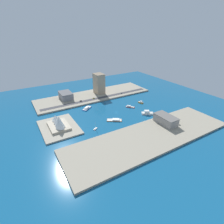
# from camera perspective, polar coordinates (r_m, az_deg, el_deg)

# --- Properties ---
(ground_plane) EXTENTS (440.00, 440.00, 0.00)m
(ground_plane) POSITION_cam_1_polar(r_m,az_deg,el_deg) (303.75, 1.38, 0.02)
(ground_plane) COLOR #145684
(quay_west) EXTENTS (70.00, 240.00, 2.64)m
(quay_west) POSITION_cam_1_polar(r_m,az_deg,el_deg) (242.90, 12.58, -7.69)
(quay_west) COLOR #9E937F
(quay_west) RESTS_ON ground_plane
(quay_east) EXTENTS (70.00, 240.00, 2.64)m
(quay_east) POSITION_cam_1_polar(r_m,az_deg,el_deg) (374.78, -5.81, 5.37)
(quay_east) COLOR #9E937F
(quay_east) RESTS_ON ground_plane
(peninsula_point) EXTENTS (68.37, 51.32, 2.00)m
(peninsula_point) POSITION_cam_1_polar(r_m,az_deg,el_deg) (268.74, -16.89, -4.75)
(peninsula_point) COLOR #A89E89
(peninsula_point) RESTS_ON ground_plane
(road_strip) EXTENTS (9.36, 228.00, 0.15)m
(road_strip) POSITION_cam_1_polar(r_m,az_deg,el_deg) (356.47, -4.36, 4.54)
(road_strip) COLOR #38383D
(road_strip) RESTS_ON quay_east
(sailboat_small_white) EXTENTS (6.96, 7.86, 12.83)m
(sailboat_small_white) POSITION_cam_1_polar(r_m,az_deg,el_deg) (255.05, -5.45, -5.45)
(sailboat_small_white) COLOR white
(sailboat_small_white) RESTS_ON ground_plane
(ferry_white_commuter) EXTENTS (16.47, 20.28, 6.85)m
(ferry_white_commuter) POSITION_cam_1_polar(r_m,az_deg,el_deg) (300.94, 11.44, -0.27)
(ferry_white_commuter) COLOR silver
(ferry_white_commuter) RESTS_ON ground_plane
(catamaran_blue) EXTENTS (18.38, 20.59, 3.71)m
(catamaran_blue) POSITION_cam_1_polar(r_m,az_deg,el_deg) (317.69, -8.20, 1.25)
(catamaran_blue) COLOR blue
(catamaran_blue) RESTS_ON ground_plane
(barge_flat_brown) EXTENTS (20.00, 24.29, 2.71)m
(barge_flat_brown) POSITION_cam_1_polar(r_m,az_deg,el_deg) (276.11, 0.95, -2.61)
(barge_flat_brown) COLOR brown
(barge_flat_brown) RESTS_ON ground_plane
(tugboat_red) EXTENTS (14.97, 13.42, 3.35)m
(tugboat_red) POSITION_cam_1_polar(r_m,az_deg,el_deg) (322.29, 5.87, 1.74)
(tugboat_red) COLOR red
(tugboat_red) RESTS_ON ground_plane
(water_taxi_orange) EXTENTS (11.63, 6.30, 4.28)m
(water_taxi_orange) POSITION_cam_1_polar(r_m,az_deg,el_deg) (343.25, 9.34, 3.16)
(water_taxi_orange) COLOR orange
(water_taxi_orange) RESTS_ON ground_plane
(apartment_midrise_tan) EXTENTS (24.34, 18.82, 42.03)m
(apartment_midrise_tan) POSITION_cam_1_polar(r_m,az_deg,el_deg) (378.07, -4.26, 9.21)
(apartment_midrise_tan) COLOR tan
(apartment_midrise_tan) RESTS_ON quay_east
(carpark_squat_concrete) EXTENTS (35.72, 19.22, 12.33)m
(carpark_squat_concrete) POSITION_cam_1_polar(r_m,az_deg,el_deg) (273.25, 17.10, -2.35)
(carpark_squat_concrete) COLOR gray
(carpark_squat_concrete) RESTS_ON quay_west
(warehouse_low_gray) EXTENTS (34.80, 22.21, 12.81)m
(warehouse_low_gray) POSITION_cam_1_polar(r_m,az_deg,el_deg) (363.77, -14.83, 5.25)
(warehouse_low_gray) COLOR gray
(warehouse_low_gray) RESTS_ON quay_east
(taxi_yellow_cab) EXTENTS (2.02, 4.29, 1.59)m
(taxi_yellow_cab) POSITION_cam_1_polar(r_m,az_deg,el_deg) (354.40, -5.97, 4.49)
(taxi_yellow_cab) COLOR black
(taxi_yellow_cab) RESTS_ON road_strip
(sedan_silver) EXTENTS (1.99, 4.70, 1.63)m
(sedan_silver) POSITION_cam_1_polar(r_m,az_deg,el_deg) (379.66, 3.14, 6.11)
(sedan_silver) COLOR black
(sedan_silver) RESTS_ON road_strip
(suv_black) EXTENTS (2.02, 4.37, 1.61)m
(suv_black) POSITION_cam_1_polar(r_m,az_deg,el_deg) (345.23, -10.12, 3.60)
(suv_black) COLOR black
(suv_black) RESTS_ON road_strip
(traffic_light_waterfront) EXTENTS (0.36, 0.36, 6.50)m
(traffic_light_waterfront) POSITION_cam_1_polar(r_m,az_deg,el_deg) (355.78, -1.94, 5.30)
(traffic_light_waterfront) COLOR black
(traffic_light_waterfront) RESTS_ON quay_east
(opera_landmark) EXTENTS (41.36, 27.01, 21.07)m
(opera_landmark) POSITION_cam_1_polar(r_m,az_deg,el_deg) (263.65, -17.07, -3.24)
(opera_landmark) COLOR #BCAD93
(opera_landmark) RESTS_ON peninsula_point
(park_tree_cluster) EXTENTS (14.75, 22.39, 10.65)m
(park_tree_cluster) POSITION_cam_1_polar(r_m,az_deg,el_deg) (269.85, 19.00, -2.88)
(park_tree_cluster) COLOR brown
(park_tree_cluster) RESTS_ON quay_west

